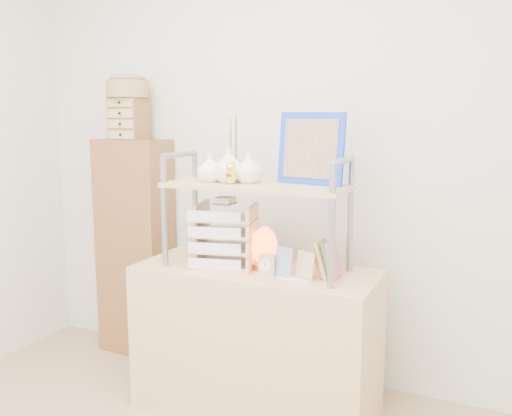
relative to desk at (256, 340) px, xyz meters
The scene contains 10 objects.
room_shell 1.55m from the desk, 90.00° to the right, with size 3.42×3.41×2.61m.
desk is the anchor object (origin of this frame).
cabinet 1.11m from the desk, 159.75° to the left, with size 0.45×0.24×1.35m, color brown.
hutch 0.81m from the desk, 138.92° to the left, with size 0.90×0.34×0.76m.
letter_tray 0.54m from the desk, behind, with size 0.34×0.33×0.35m.
salt_lamp 0.48m from the desk, 31.16° to the left, with size 0.14×0.13×0.21m.
desk_clock 0.45m from the desk, 44.82° to the right, with size 0.08×0.05×0.11m.
postcard_stand 0.48m from the desk, 21.25° to the right, with size 0.21×0.11×0.14m.
drawer_chest 1.53m from the desk, 160.87° to the left, with size 0.20×0.16×0.25m.
woven_basket 1.66m from the desk, 160.76° to the left, with size 0.25×0.25×0.10m, color olive.
Camera 1 is at (1.14, -1.28, 1.51)m, focal length 40.00 mm.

